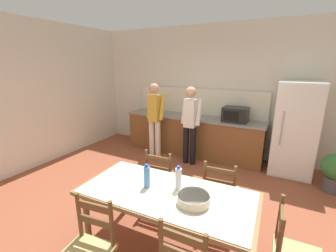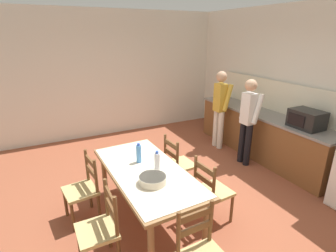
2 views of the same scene
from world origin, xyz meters
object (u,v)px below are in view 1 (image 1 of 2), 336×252
(chair_side_near_left, at_px, (88,251))
(person_at_sink, at_px, (155,116))
(potted_plant, at_px, (336,170))
(bottle_off_centre, at_px, (178,178))
(person_at_counter, at_px, (190,122))
(chair_side_far_left, at_px, (162,179))
(bottle_near_centre, at_px, (147,176))
(chair_side_far_right, at_px, (220,193))
(microwave, at_px, (235,114))
(serving_bowl, at_px, (193,198))
(dining_table, at_px, (166,198))
(refrigerator, at_px, (295,129))

(chair_side_near_left, relative_size, person_at_sink, 0.55)
(potted_plant, bearing_deg, bottle_off_centre, -128.46)
(person_at_counter, bearing_deg, bottle_off_centre, -160.76)
(chair_side_far_left, height_order, person_at_sink, person_at_sink)
(bottle_near_centre, distance_m, potted_plant, 3.20)
(person_at_sink, bearing_deg, chair_side_far_right, -129.04)
(chair_side_far_right, relative_size, potted_plant, 1.36)
(microwave, distance_m, person_at_counter, 0.95)
(serving_bowl, distance_m, chair_side_far_right, 0.88)
(bottle_near_centre, height_order, person_at_sink, person_at_sink)
(serving_bowl, height_order, chair_side_far_left, chair_side_far_left)
(bottle_near_centre, height_order, person_at_counter, person_at_counter)
(bottle_near_centre, height_order, chair_side_far_left, bottle_near_centre)
(microwave, distance_m, potted_plant, 1.92)
(dining_table, height_order, chair_side_far_right, chair_side_far_right)
(chair_side_far_left, bearing_deg, person_at_sink, -59.42)
(refrigerator, relative_size, bottle_off_centre, 6.51)
(person_at_counter, relative_size, potted_plant, 2.44)
(refrigerator, bearing_deg, dining_table, -113.74)
(microwave, height_order, dining_table, microwave)
(microwave, height_order, chair_side_far_right, microwave)
(chair_side_far_right, height_order, chair_side_near_left, same)
(chair_side_far_right, bearing_deg, serving_bowl, 80.63)
(refrigerator, distance_m, chair_side_far_left, 2.69)
(microwave, height_order, person_at_sink, person_at_sink)
(chair_side_near_left, height_order, person_at_sink, person_at_sink)
(chair_side_near_left, xyz_separation_m, potted_plant, (2.27, 3.09, -0.06))
(serving_bowl, distance_m, person_at_counter, 2.54)
(bottle_near_centre, distance_m, chair_side_far_left, 0.87)
(microwave, height_order, bottle_near_centre, microwave)
(chair_side_far_left, relative_size, chair_side_far_right, 1.00)
(dining_table, relative_size, bottle_near_centre, 7.04)
(bottle_near_centre, distance_m, chair_side_far_right, 1.07)
(serving_bowl, relative_size, person_at_sink, 0.19)
(chair_side_far_left, height_order, person_at_counter, person_at_counter)
(dining_table, height_order, chair_side_far_left, chair_side_far_left)
(dining_table, xyz_separation_m, bottle_off_centre, (0.09, 0.11, 0.21))
(bottle_off_centre, height_order, person_at_counter, person_at_counter)
(bottle_near_centre, relative_size, chair_side_far_right, 0.30)
(serving_bowl, height_order, person_at_counter, person_at_counter)
(bottle_off_centre, height_order, potted_plant, bottle_off_centre)
(bottle_near_centre, relative_size, chair_side_near_left, 0.30)
(bottle_near_centre, relative_size, person_at_sink, 0.16)
(bottle_off_centre, bearing_deg, chair_side_near_left, -119.69)
(chair_side_far_left, distance_m, person_at_sink, 1.98)
(bottle_off_centre, xyz_separation_m, potted_plant, (1.78, 2.24, -0.49))
(person_at_counter, bearing_deg, chair_side_far_left, -171.97)
(potted_plant, bearing_deg, serving_bowl, -122.62)
(refrigerator, height_order, chair_side_far_right, refrigerator)
(microwave, xyz_separation_m, dining_table, (-0.12, -2.80, -0.38))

